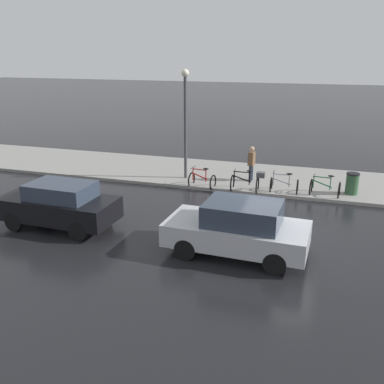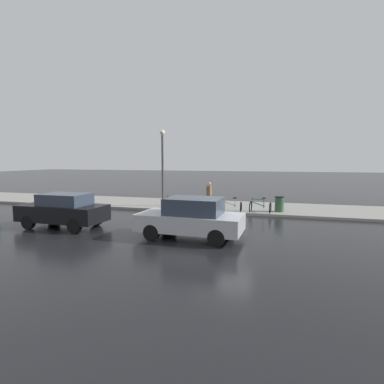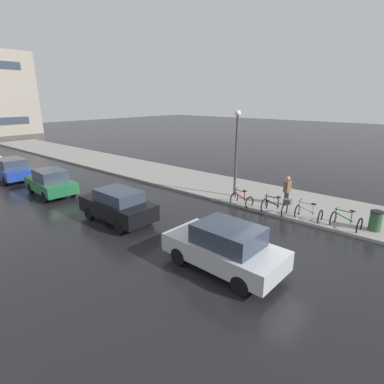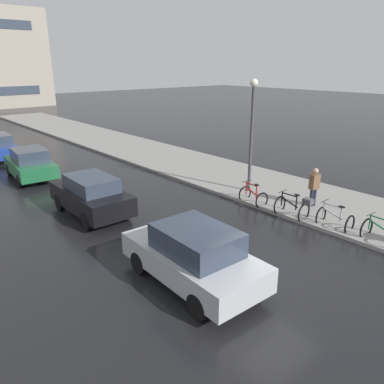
{
  "view_description": "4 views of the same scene",
  "coord_description": "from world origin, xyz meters",
  "px_view_note": "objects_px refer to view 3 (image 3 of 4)",
  "views": [
    {
      "loc": [
        -13.32,
        -1.13,
        5.76
      ],
      "look_at": [
        0.7,
        3.28,
        0.89
      ],
      "focal_mm": 40.0,
      "sensor_mm": 36.0,
      "label": 1
    },
    {
      "loc": [
        -13.18,
        -2.2,
        3.12
      ],
      "look_at": [
        -0.11,
        1.52,
        1.65
      ],
      "focal_mm": 28.0,
      "sensor_mm": 36.0,
      "label": 2
    },
    {
      "loc": [
        -9.62,
        -3.96,
        5.65
      ],
      "look_at": [
        1.64,
        5.46,
        1.02
      ],
      "focal_mm": 28.0,
      "sensor_mm": 36.0,
      "label": 3
    },
    {
      "loc": [
        -7.72,
        -5.54,
        5.6
      ],
      "look_at": [
        0.62,
        3.99,
        1.24
      ],
      "focal_mm": 35.0,
      "sensor_mm": 36.0,
      "label": 4
    }
  ],
  "objects_px": {
    "car_black": "(118,205)",
    "car_blue": "(12,169)",
    "bicycle_nearest": "(346,222)",
    "car_silver": "(225,247)",
    "pedestrian": "(287,190)",
    "car_green": "(51,182)",
    "bicycle_second": "(308,213)",
    "trash_bin": "(375,222)",
    "streetlamp": "(236,146)",
    "bicycle_third": "(277,206)",
    "bicycle_farthest": "(242,200)"
  },
  "relations": [
    {
      "from": "car_black",
      "to": "car_blue",
      "type": "height_order",
      "value": "car_black"
    },
    {
      "from": "bicycle_nearest",
      "to": "car_silver",
      "type": "height_order",
      "value": "car_silver"
    },
    {
      "from": "pedestrian",
      "to": "car_green",
      "type": "bearing_deg",
      "value": 120.92
    },
    {
      "from": "bicycle_nearest",
      "to": "pedestrian",
      "type": "distance_m",
      "value": 3.48
    },
    {
      "from": "bicycle_second",
      "to": "pedestrian",
      "type": "bearing_deg",
      "value": 54.24
    },
    {
      "from": "car_blue",
      "to": "trash_bin",
      "type": "distance_m",
      "value": 22.63
    },
    {
      "from": "pedestrian",
      "to": "car_black",
      "type": "bearing_deg",
      "value": 142.66
    },
    {
      "from": "car_black",
      "to": "streetlamp",
      "type": "xyz_separation_m",
      "value": [
        6.53,
        -2.36,
        2.27
      ]
    },
    {
      "from": "bicycle_second",
      "to": "car_black",
      "type": "relative_size",
      "value": 0.29
    },
    {
      "from": "car_silver",
      "to": "car_green",
      "type": "distance_m",
      "value": 12.67
    },
    {
      "from": "bicycle_third",
      "to": "bicycle_farthest",
      "type": "height_order",
      "value": "bicycle_third"
    },
    {
      "from": "bicycle_nearest",
      "to": "pedestrian",
      "type": "height_order",
      "value": "pedestrian"
    },
    {
      "from": "streetlamp",
      "to": "trash_bin",
      "type": "bearing_deg",
      "value": -91.64
    },
    {
      "from": "car_silver",
      "to": "car_blue",
      "type": "height_order",
      "value": "car_silver"
    },
    {
      "from": "bicycle_second",
      "to": "pedestrian",
      "type": "xyz_separation_m",
      "value": [
        1.16,
        1.61,
        0.58
      ]
    },
    {
      "from": "bicycle_third",
      "to": "pedestrian",
      "type": "distance_m",
      "value": 1.52
    },
    {
      "from": "bicycle_third",
      "to": "car_black",
      "type": "xyz_separation_m",
      "value": [
        -5.54,
        5.47,
        0.3
      ]
    },
    {
      "from": "trash_bin",
      "to": "car_black",
      "type": "bearing_deg",
      "value": 123.32
    },
    {
      "from": "car_green",
      "to": "bicycle_farthest",
      "type": "bearing_deg",
      "value": -60.37
    },
    {
      "from": "bicycle_farthest",
      "to": "car_blue",
      "type": "distance_m",
      "value": 16.52
    },
    {
      "from": "streetlamp",
      "to": "trash_bin",
      "type": "distance_m",
      "value": 7.71
    },
    {
      "from": "car_green",
      "to": "streetlamp",
      "type": "bearing_deg",
      "value": -53.15
    },
    {
      "from": "car_blue",
      "to": "car_black",
      "type": "bearing_deg",
      "value": -88.97
    },
    {
      "from": "bicycle_third",
      "to": "car_blue",
      "type": "xyz_separation_m",
      "value": [
        -5.75,
        17.5,
        0.28
      ]
    },
    {
      "from": "car_green",
      "to": "trash_bin",
      "type": "relative_size",
      "value": 3.91
    },
    {
      "from": "bicycle_nearest",
      "to": "bicycle_second",
      "type": "xyz_separation_m",
      "value": [
        -0.04,
        1.64,
        -0.02
      ]
    },
    {
      "from": "bicycle_second",
      "to": "bicycle_third",
      "type": "bearing_deg",
      "value": 101.1
    },
    {
      "from": "bicycle_nearest",
      "to": "car_black",
      "type": "distance_m",
      "value": 10.39
    },
    {
      "from": "car_silver",
      "to": "trash_bin",
      "type": "bearing_deg",
      "value": -27.63
    },
    {
      "from": "car_black",
      "to": "streetlamp",
      "type": "distance_m",
      "value": 7.31
    },
    {
      "from": "car_blue",
      "to": "trash_bin",
      "type": "xyz_separation_m",
      "value": [
        6.54,
        -21.66,
        -0.28
      ]
    },
    {
      "from": "bicycle_nearest",
      "to": "trash_bin",
      "type": "bearing_deg",
      "value": -66.25
    },
    {
      "from": "bicycle_third",
      "to": "car_green",
      "type": "height_order",
      "value": "car_green"
    },
    {
      "from": "bicycle_nearest",
      "to": "car_green",
      "type": "distance_m",
      "value": 16.17
    },
    {
      "from": "bicycle_farthest",
      "to": "car_green",
      "type": "relative_size",
      "value": 0.29
    },
    {
      "from": "bicycle_third",
      "to": "car_black",
      "type": "height_order",
      "value": "car_black"
    },
    {
      "from": "bicycle_second",
      "to": "car_blue",
      "type": "bearing_deg",
      "value": 107.66
    },
    {
      "from": "car_blue",
      "to": "car_silver",
      "type": "bearing_deg",
      "value": -89.97
    },
    {
      "from": "bicycle_nearest",
      "to": "streetlamp",
      "type": "height_order",
      "value": "streetlamp"
    },
    {
      "from": "bicycle_second",
      "to": "streetlamp",
      "type": "height_order",
      "value": "streetlamp"
    },
    {
      "from": "bicycle_second",
      "to": "pedestrian",
      "type": "relative_size",
      "value": 0.67
    },
    {
      "from": "trash_bin",
      "to": "bicycle_nearest",
      "type": "bearing_deg",
      "value": 113.75
    },
    {
      "from": "car_black",
      "to": "car_blue",
      "type": "bearing_deg",
      "value": 91.03
    },
    {
      "from": "bicycle_second",
      "to": "bicycle_farthest",
      "type": "bearing_deg",
      "value": 94.51
    },
    {
      "from": "car_black",
      "to": "pedestrian",
      "type": "height_order",
      "value": "pedestrian"
    },
    {
      "from": "bicycle_farthest",
      "to": "car_black",
      "type": "distance_m",
      "value": 6.54
    },
    {
      "from": "car_silver",
      "to": "bicycle_second",
      "type": "bearing_deg",
      "value": -6.92
    },
    {
      "from": "car_black",
      "to": "trash_bin",
      "type": "distance_m",
      "value": 11.52
    },
    {
      "from": "car_blue",
      "to": "pedestrian",
      "type": "distance_m",
      "value": 18.8
    },
    {
      "from": "pedestrian",
      "to": "trash_bin",
      "type": "bearing_deg",
      "value": -98.73
    }
  ]
}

